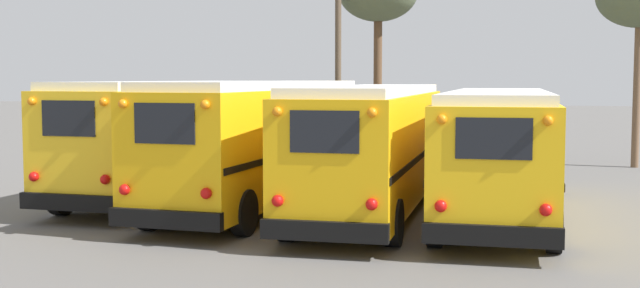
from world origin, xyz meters
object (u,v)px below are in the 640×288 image
school_bus_2 (372,144)px  utility_pole (338,44)px  school_bus_0 (176,133)px  school_bus_1 (264,138)px  school_bus_3 (498,148)px

school_bus_2 → utility_pole: (-3.56, 11.98, 2.94)m
school_bus_0 → school_bus_1: size_ratio=0.97×
school_bus_1 → school_bus_3: 5.90m
school_bus_0 → school_bus_3: (8.84, -1.39, -0.11)m
school_bus_3 → school_bus_1: bearing=177.3°
school_bus_3 → utility_pole: 13.64m
school_bus_0 → school_bus_2: 6.15m
utility_pole → school_bus_1: bearing=-86.9°
school_bus_2 → utility_pole: 12.84m
school_bus_2 → school_bus_3: 2.97m
school_bus_2 → school_bus_1: bearing=167.6°
school_bus_0 → school_bus_1: school_bus_1 is taller
school_bus_3 → utility_pole: size_ratio=1.21×
school_bus_0 → school_bus_1: bearing=-20.6°
school_bus_0 → school_bus_3: school_bus_0 is taller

